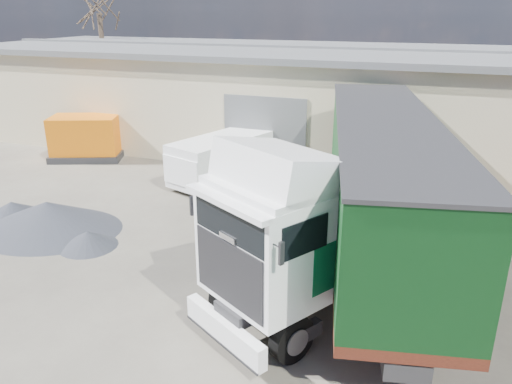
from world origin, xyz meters
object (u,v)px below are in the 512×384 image
(tractor_unit, at_px, (299,246))
(box_trailer, at_px, (381,174))
(panel_van, at_px, (219,160))
(orange_skip, at_px, (86,140))

(tractor_unit, relative_size, box_trailer, 0.53)
(panel_van, bearing_deg, box_trailer, -13.22)
(box_trailer, bearing_deg, tractor_unit, -121.10)
(box_trailer, bearing_deg, orange_skip, 147.02)
(tractor_unit, height_order, panel_van, tractor_unit)
(tractor_unit, xyz_separation_m, panel_van, (-6.10, 8.73, -0.92))
(orange_skip, bearing_deg, box_trailer, -42.82)
(tractor_unit, distance_m, orange_skip, 17.27)
(panel_van, height_order, orange_skip, orange_skip)
(tractor_unit, height_order, box_trailer, tractor_unit)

